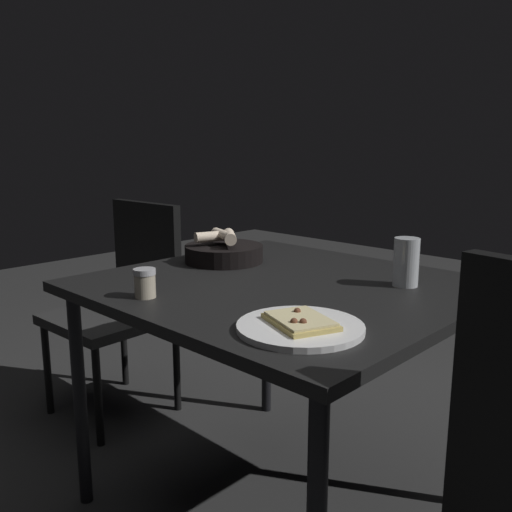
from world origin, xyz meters
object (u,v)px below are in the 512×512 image
object	(u,v)px
pizza_plate	(300,326)
bread_basket	(224,252)
beer_glass	(406,265)
chair_far	(126,295)
dining_table	(283,303)
pepper_shaker	(145,285)

from	to	relation	value
pizza_plate	bread_basket	xyz separation A→B (m)	(0.64, -0.36, 0.03)
beer_glass	bread_basket	bearing A→B (deg)	12.99
chair_far	pizza_plate	bearing A→B (deg)	164.51
beer_glass	chair_far	world-z (taller)	chair_far
dining_table	chair_far	world-z (taller)	chair_far
pepper_shaker	chair_far	distance (m)	0.91
chair_far	dining_table	bearing A→B (deg)	177.01
pepper_shaker	dining_table	bearing A→B (deg)	-112.67
dining_table	chair_far	bearing A→B (deg)	-2.99
dining_table	beer_glass	world-z (taller)	beer_glass
dining_table	bread_basket	bearing A→B (deg)	-11.90
bread_basket	beer_glass	size ratio (longest dim) A/B	1.93
pizza_plate	chair_far	bearing A→B (deg)	-15.49
pizza_plate	pepper_shaker	xyz separation A→B (m)	(0.46, 0.08, 0.02)
bread_basket	beer_glass	distance (m)	0.62
beer_glass	pepper_shaker	distance (m)	0.73
pizza_plate	beer_glass	xyz separation A→B (m)	(0.03, -0.50, 0.05)
dining_table	pepper_shaker	xyz separation A→B (m)	(0.16, 0.37, 0.10)
dining_table	beer_glass	xyz separation A→B (m)	(-0.27, -0.21, 0.12)
dining_table	beer_glass	bearing A→B (deg)	-142.56
pepper_shaker	chair_far	size ratio (longest dim) A/B	0.09
chair_far	beer_glass	bearing A→B (deg)	-172.26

